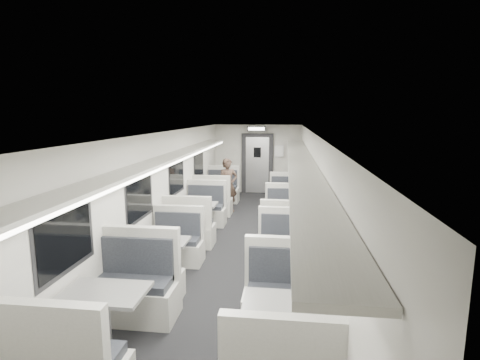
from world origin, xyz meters
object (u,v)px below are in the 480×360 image
(booth_left_a, at_px, (218,195))
(vestibule_door, at_px, (257,164))
(booth_left_c, at_px, (164,259))
(booth_right_d, at_px, (283,333))
(booth_right_a, at_px, (285,202))
(booth_right_b, at_px, (285,222))
(exit_sign, at_px, (256,129))
(booth_left_b, at_px, (198,218))
(booth_left_d, at_px, (106,323))
(passenger, at_px, (228,185))
(booth_right_c, at_px, (284,263))

(booth_left_a, bearing_deg, vestibule_door, 66.04)
(booth_left_c, height_order, booth_right_d, booth_right_d)
(booth_left_a, height_order, booth_right_a, booth_left_a)
(booth_right_b, xyz_separation_m, exit_sign, (-1.00, 4.28, 1.92))
(booth_left_b, relative_size, booth_right_a, 1.07)
(exit_sign, bearing_deg, vestibule_door, 90.00)
(booth_left_c, relative_size, vestibule_door, 0.94)
(booth_left_b, bearing_deg, booth_right_d, -65.60)
(booth_right_a, bearing_deg, exit_sign, 114.30)
(booth_left_a, height_order, vestibule_door, vestibule_door)
(booth_left_d, relative_size, passenger, 1.50)
(vestibule_door, bearing_deg, booth_left_b, -101.86)
(booth_right_c, distance_m, booth_right_d, 2.02)
(booth_right_b, relative_size, booth_right_d, 0.94)
(booth_left_d, height_order, booth_right_d, booth_left_d)
(booth_left_a, bearing_deg, booth_left_c, -90.00)
(exit_sign, bearing_deg, booth_right_c, -81.46)
(booth_left_c, bearing_deg, booth_right_d, -44.46)
(booth_left_d, bearing_deg, booth_right_a, 73.06)
(booth_left_a, distance_m, booth_right_b, 3.22)
(passenger, bearing_deg, booth_right_d, -99.72)
(booth_left_d, height_order, booth_right_b, booth_left_d)
(passenger, height_order, exit_sign, exit_sign)
(booth_right_c, xyz_separation_m, booth_right_d, (0.00, -2.02, 0.03))
(booth_left_c, distance_m, booth_right_d, 2.80)
(booth_right_a, bearing_deg, booth_left_a, 167.27)
(booth_right_a, relative_size, exit_sign, 3.13)
(booth_right_b, bearing_deg, passenger, 127.53)
(booth_right_d, height_order, exit_sign, exit_sign)
(vestibule_door, bearing_deg, booth_right_a, -69.69)
(booth_left_d, bearing_deg, booth_left_b, 90.00)
(passenger, bearing_deg, booth_left_d, -116.96)
(booth_right_c, relative_size, vestibule_door, 0.95)
(booth_right_d, bearing_deg, exit_sign, 96.57)
(booth_right_c, xyz_separation_m, exit_sign, (-1.00, 6.66, 1.92))
(booth_right_c, height_order, exit_sign, exit_sign)
(booth_right_b, bearing_deg, exit_sign, 103.15)
(booth_left_b, distance_m, vestibule_door, 4.91)
(booth_left_b, bearing_deg, booth_left_a, 90.00)
(booth_left_b, height_order, exit_sign, exit_sign)
(booth_left_b, xyz_separation_m, booth_right_c, (2.00, -2.39, -0.01))
(vestibule_door, relative_size, exit_sign, 3.39)
(passenger, bearing_deg, booth_right_c, -93.84)
(booth_right_d, distance_m, vestibule_door, 9.25)
(booth_left_a, height_order, passenger, passenger)
(exit_sign, bearing_deg, booth_left_a, -119.57)
(booth_left_d, xyz_separation_m, booth_right_c, (2.00, 2.12, -0.05))
(booth_right_c, height_order, booth_right_d, booth_right_d)
(booth_left_b, relative_size, booth_left_c, 1.05)
(booth_right_a, distance_m, booth_right_c, 4.45)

